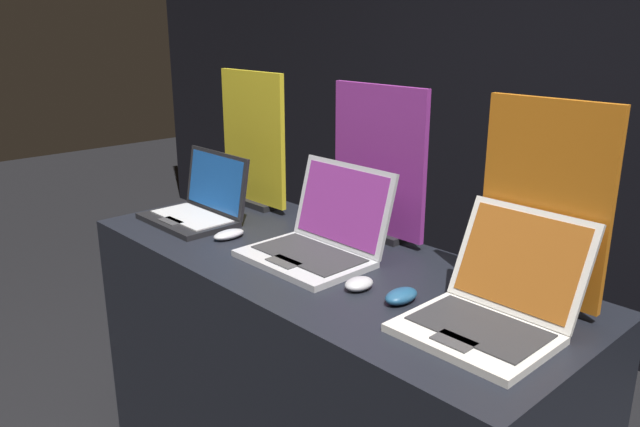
{
  "coord_description": "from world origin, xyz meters",
  "views": [
    {
      "loc": [
        1.34,
        -0.91,
        1.7
      ],
      "look_at": [
        -0.0,
        0.35,
        1.13
      ],
      "focal_mm": 35.0,
      "sensor_mm": 36.0,
      "label": 1
    }
  ],
  "objects_px": {
    "mouse_back": "(401,296)",
    "promo_stand_back": "(543,209)",
    "mouse_front": "(229,234)",
    "laptop_back": "(493,304)",
    "mouse_middle": "(359,284)",
    "laptop_front": "(199,205)",
    "promo_stand_front": "(253,143)",
    "promo_stand_middle": "(378,167)",
    "laptop_middle": "(319,237)"
  },
  "relations": [
    {
      "from": "mouse_middle",
      "to": "promo_stand_middle",
      "type": "bearing_deg",
      "value": 125.64
    },
    {
      "from": "mouse_front",
      "to": "promo_stand_middle",
      "type": "distance_m",
      "value": 0.56
    },
    {
      "from": "laptop_front",
      "to": "mouse_back",
      "type": "distance_m",
      "value": 0.98
    },
    {
      "from": "laptop_front",
      "to": "promo_stand_front",
      "type": "distance_m",
      "value": 0.33
    },
    {
      "from": "mouse_middle",
      "to": "promo_stand_middle",
      "type": "height_order",
      "value": "promo_stand_middle"
    },
    {
      "from": "laptop_front",
      "to": "laptop_back",
      "type": "xyz_separation_m",
      "value": [
        1.22,
        0.05,
        0.0
      ]
    },
    {
      "from": "laptop_back",
      "to": "mouse_back",
      "type": "bearing_deg",
      "value": -168.52
    },
    {
      "from": "mouse_middle",
      "to": "mouse_back",
      "type": "bearing_deg",
      "value": 8.61
    },
    {
      "from": "mouse_front",
      "to": "laptop_middle",
      "type": "height_order",
      "value": "laptop_middle"
    },
    {
      "from": "mouse_middle",
      "to": "laptop_back",
      "type": "bearing_deg",
      "value": 10.46
    },
    {
      "from": "mouse_middle",
      "to": "promo_stand_front",
      "type": "bearing_deg",
      "value": 161.35
    },
    {
      "from": "mouse_back",
      "to": "promo_stand_back",
      "type": "bearing_deg",
      "value": 46.41
    },
    {
      "from": "mouse_front",
      "to": "promo_stand_front",
      "type": "xyz_separation_m",
      "value": [
        -0.25,
        0.3,
        0.24
      ]
    },
    {
      "from": "laptop_front",
      "to": "laptop_back",
      "type": "height_order",
      "value": "laptop_back"
    },
    {
      "from": "laptop_front",
      "to": "mouse_back",
      "type": "height_order",
      "value": "laptop_front"
    },
    {
      "from": "mouse_middle",
      "to": "promo_stand_middle",
      "type": "xyz_separation_m",
      "value": [
        -0.26,
        0.36,
        0.23
      ]
    },
    {
      "from": "laptop_front",
      "to": "promo_stand_front",
      "type": "xyz_separation_m",
      "value": [
        0.0,
        0.26,
        0.2
      ]
    },
    {
      "from": "promo_stand_front",
      "to": "laptop_back",
      "type": "height_order",
      "value": "promo_stand_front"
    },
    {
      "from": "mouse_back",
      "to": "promo_stand_back",
      "type": "height_order",
      "value": "promo_stand_back"
    },
    {
      "from": "promo_stand_front",
      "to": "promo_stand_back",
      "type": "relative_size",
      "value": 0.99
    },
    {
      "from": "mouse_front",
      "to": "laptop_middle",
      "type": "xyz_separation_m",
      "value": [
        0.34,
        0.11,
        0.05
      ]
    },
    {
      "from": "mouse_front",
      "to": "promo_stand_back",
      "type": "bearing_deg",
      "value": 16.73
    },
    {
      "from": "laptop_middle",
      "to": "promo_stand_middle",
      "type": "relative_size",
      "value": 0.75
    },
    {
      "from": "laptop_back",
      "to": "promo_stand_back",
      "type": "distance_m",
      "value": 0.28
    },
    {
      "from": "mouse_middle",
      "to": "laptop_front",
      "type": "bearing_deg",
      "value": 178.44
    },
    {
      "from": "mouse_front",
      "to": "promo_stand_back",
      "type": "height_order",
      "value": "promo_stand_back"
    },
    {
      "from": "promo_stand_front",
      "to": "laptop_back",
      "type": "relative_size",
      "value": 1.39
    },
    {
      "from": "mouse_back",
      "to": "promo_stand_back",
      "type": "xyz_separation_m",
      "value": [
        0.24,
        0.25,
        0.24
      ]
    },
    {
      "from": "laptop_front",
      "to": "mouse_middle",
      "type": "height_order",
      "value": "laptop_front"
    },
    {
      "from": "promo_stand_middle",
      "to": "promo_stand_back",
      "type": "xyz_separation_m",
      "value": [
        0.64,
        -0.09,
        0.01
      ]
    },
    {
      "from": "mouse_front",
      "to": "promo_stand_middle",
      "type": "height_order",
      "value": "promo_stand_middle"
    },
    {
      "from": "laptop_front",
      "to": "promo_stand_middle",
      "type": "height_order",
      "value": "promo_stand_middle"
    },
    {
      "from": "mouse_back",
      "to": "laptop_front",
      "type": "bearing_deg",
      "value": 179.85
    },
    {
      "from": "promo_stand_middle",
      "to": "laptop_front",
      "type": "bearing_deg",
      "value": -149.93
    },
    {
      "from": "promo_stand_front",
      "to": "mouse_back",
      "type": "height_order",
      "value": "promo_stand_front"
    },
    {
      "from": "promo_stand_middle",
      "to": "laptop_middle",
      "type": "bearing_deg",
      "value": -90.0
    },
    {
      "from": "laptop_front",
      "to": "laptop_middle",
      "type": "height_order",
      "value": "laptop_middle"
    },
    {
      "from": "laptop_middle",
      "to": "mouse_back",
      "type": "relative_size",
      "value": 3.62
    },
    {
      "from": "promo_stand_middle",
      "to": "mouse_front",
      "type": "bearing_deg",
      "value": -131.63
    },
    {
      "from": "mouse_front",
      "to": "laptop_back",
      "type": "height_order",
      "value": "laptop_back"
    },
    {
      "from": "laptop_front",
      "to": "mouse_middle",
      "type": "distance_m",
      "value": 0.85
    },
    {
      "from": "promo_stand_front",
      "to": "promo_stand_middle",
      "type": "relative_size",
      "value": 1.03
    },
    {
      "from": "promo_stand_front",
      "to": "promo_stand_middle",
      "type": "bearing_deg",
      "value": 7.47
    },
    {
      "from": "laptop_middle",
      "to": "laptop_back",
      "type": "relative_size",
      "value": 1.01
    },
    {
      "from": "mouse_back",
      "to": "promo_stand_front",
      "type": "bearing_deg",
      "value": 164.88
    },
    {
      "from": "mouse_middle",
      "to": "laptop_back",
      "type": "distance_m",
      "value": 0.39
    },
    {
      "from": "mouse_front",
      "to": "mouse_middle",
      "type": "distance_m",
      "value": 0.6
    },
    {
      "from": "mouse_front",
      "to": "laptop_front",
      "type": "bearing_deg",
      "value": 170.55
    },
    {
      "from": "laptop_front",
      "to": "mouse_front",
      "type": "relative_size",
      "value": 3.09
    },
    {
      "from": "mouse_middle",
      "to": "mouse_back",
      "type": "distance_m",
      "value": 0.14
    }
  ]
}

